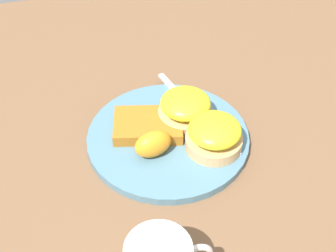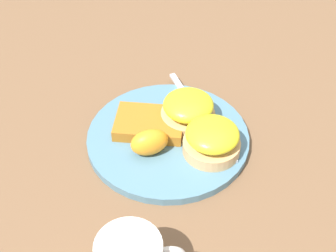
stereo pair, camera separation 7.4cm
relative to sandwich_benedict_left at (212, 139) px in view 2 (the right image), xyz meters
name	(u,v)px [view 2 (the right image)]	position (x,y,z in m)	size (l,w,h in m)	color
ground_plane	(168,141)	(-0.06, 0.05, -0.04)	(1.10, 1.10, 0.00)	brown
plate	(168,138)	(-0.06, 0.05, -0.03)	(0.27, 0.27, 0.01)	slate
sandwich_benedict_left	(212,139)	(0.00, 0.00, 0.00)	(0.09, 0.09, 0.05)	tan
sandwich_benedict_right	(188,110)	(-0.02, 0.07, 0.00)	(0.09, 0.09, 0.05)	tan
hashbrown_patty	(149,123)	(-0.09, 0.07, -0.02)	(0.11, 0.08, 0.02)	#A0621C
orange_wedge	(149,142)	(-0.10, 0.01, 0.00)	(0.06, 0.04, 0.04)	orange
fork	(203,121)	(0.00, 0.07, -0.02)	(0.07, 0.24, 0.00)	silver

